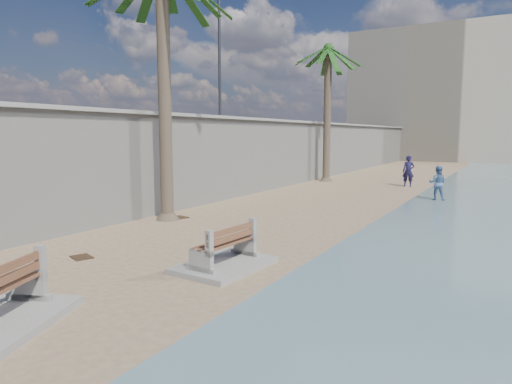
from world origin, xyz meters
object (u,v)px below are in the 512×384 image
at_px(palm_back, 329,51).
at_px(person_b, 438,181).
at_px(bench_far, 224,250).
at_px(person_a, 409,169).

height_order(palm_back, person_b, palm_back).
height_order(bench_far, person_a, person_a).
height_order(bench_far, person_b, person_b).
relative_size(person_a, person_b, 1.18).
bearing_deg(person_b, person_a, -69.02).
distance_m(bench_far, palm_back, 20.19).
relative_size(bench_far, person_b, 1.34).
relative_size(bench_far, palm_back, 0.25).
bearing_deg(person_a, palm_back, 169.55).
bearing_deg(bench_far, person_b, 79.58).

